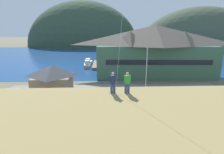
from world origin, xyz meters
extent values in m
plane|color=#66604C|center=(0.00, 0.00, 0.00)|extent=(600.00, 600.00, 0.00)
cube|color=gray|center=(0.00, 5.00, 0.05)|extent=(40.00, 20.00, 0.10)
cube|color=navy|center=(0.00, 60.00, 0.01)|extent=(360.00, 84.00, 0.03)
ellipsoid|color=#334733|center=(-17.62, 121.58, 0.00)|extent=(81.89, 69.05, 64.68)
ellipsoid|color=#42513D|center=(67.76, 109.50, 0.00)|extent=(87.33, 54.31, 54.40)
cube|color=#38604C|center=(10.30, 22.88, 3.71)|extent=(27.71, 11.64, 7.42)
cube|color=black|center=(10.03, 17.71, 4.08)|extent=(23.11, 1.26, 1.10)
pyramid|color=#60564C|center=(10.30, 22.88, 9.73)|extent=(29.40, 12.75, 4.62)
pyramid|color=#60564C|center=(4.09, 21.40, 9.06)|extent=(5.93, 5.93, 3.23)
pyramid|color=#60564C|center=(16.32, 20.77, 9.06)|extent=(5.93, 5.93, 3.23)
cube|color=#756B5B|center=(-10.04, 7.61, 1.93)|extent=(5.80, 5.04, 3.87)
pyramid|color=#47474C|center=(-10.04, 7.61, 4.72)|extent=(6.27, 5.54, 1.70)
cube|color=black|center=(-9.96, 5.15, 1.35)|extent=(1.10, 0.09, 2.71)
cube|color=#70604C|center=(-3.83, 35.76, 0.35)|extent=(3.20, 13.50, 0.70)
cube|color=#A8A399|center=(-7.04, 33.59, 0.45)|extent=(2.15, 5.75, 0.90)
cube|color=#B7B2A8|center=(-7.04, 33.59, 0.98)|extent=(2.09, 5.58, 0.16)
cube|color=silver|center=(-7.02, 33.17, 1.61)|extent=(1.37, 1.77, 1.10)
cube|color=navy|center=(-0.34, 38.44, 0.45)|extent=(2.31, 7.14, 0.90)
cube|color=navy|center=(-0.34, 38.44, 0.98)|extent=(2.24, 6.92, 0.16)
cube|color=silver|center=(-0.35, 37.91, 1.61)|extent=(1.60, 2.14, 1.10)
cube|color=silver|center=(-7.06, 37.17, 0.45)|extent=(2.32, 5.86, 0.90)
cube|color=white|center=(-7.06, 37.17, 0.98)|extent=(2.25, 5.68, 0.16)
cube|color=silver|center=(-7.09, 36.74, 1.61)|extent=(1.43, 1.82, 1.10)
cube|color=#9EA3A8|center=(-16.21, 6.93, 0.82)|extent=(4.24, 1.88, 0.80)
cube|color=gray|center=(-16.36, 6.93, 1.57)|extent=(2.13, 1.64, 0.70)
cube|color=black|center=(-16.36, 6.93, 1.54)|extent=(2.17, 1.67, 0.32)
cylinder|color=black|center=(-14.82, 6.04, 0.42)|extent=(0.64, 0.23, 0.64)
cylinder|color=black|center=(-14.86, 7.88, 0.42)|extent=(0.64, 0.23, 0.64)
cylinder|color=black|center=(-17.55, 5.99, 0.42)|extent=(0.64, 0.23, 0.64)
cylinder|color=black|center=(-17.59, 7.82, 0.42)|extent=(0.64, 0.23, 0.64)
cube|color=#B28923|center=(-2.86, 6.43, 0.82)|extent=(4.20, 1.80, 0.80)
cube|color=olive|center=(-2.71, 6.43, 1.57)|extent=(2.10, 1.60, 0.70)
cube|color=black|center=(-2.71, 6.43, 1.54)|extent=(2.14, 1.63, 0.32)
cylinder|color=black|center=(-4.22, 7.35, 0.42)|extent=(0.64, 0.22, 0.64)
cylinder|color=black|center=(-4.22, 5.51, 0.42)|extent=(0.64, 0.22, 0.64)
cylinder|color=black|center=(-1.49, 7.35, 0.42)|extent=(0.64, 0.22, 0.64)
cylinder|color=black|center=(-1.49, 5.52, 0.42)|extent=(0.64, 0.22, 0.64)
cube|color=black|center=(-7.24, 1.04, 0.82)|extent=(4.33, 2.12, 0.80)
cube|color=black|center=(-7.39, 1.05, 1.57)|extent=(2.22, 1.76, 0.70)
cube|color=black|center=(-7.39, 1.05, 1.54)|extent=(2.26, 1.79, 0.32)
cylinder|color=black|center=(-5.95, 0.02, 0.42)|extent=(0.66, 0.27, 0.64)
cylinder|color=black|center=(-5.81, 1.85, 0.42)|extent=(0.66, 0.27, 0.64)
cylinder|color=black|center=(-8.67, 0.23, 0.42)|extent=(0.66, 0.27, 0.64)
cylinder|color=black|center=(-8.53, 2.06, 0.42)|extent=(0.66, 0.27, 0.64)
cube|color=black|center=(3.05, 0.44, 0.82)|extent=(4.20, 1.81, 0.80)
cube|color=black|center=(2.90, 0.44, 1.57)|extent=(2.10, 1.60, 0.70)
cube|color=black|center=(2.90, 0.44, 1.54)|extent=(2.14, 1.64, 0.32)
cylinder|color=black|center=(4.41, -0.48, 0.42)|extent=(0.64, 0.22, 0.64)
cylinder|color=black|center=(4.41, 1.36, 0.42)|extent=(0.64, 0.22, 0.64)
cylinder|color=black|center=(1.68, -0.47, 0.42)|extent=(0.64, 0.22, 0.64)
cylinder|color=black|center=(1.68, 1.36, 0.42)|extent=(0.64, 0.22, 0.64)
cylinder|color=black|center=(13.05, 1.22, 0.42)|extent=(0.65, 0.24, 0.64)
cube|color=silver|center=(-1.88, 0.86, 0.82)|extent=(4.35, 2.19, 0.80)
cube|color=beige|center=(-2.03, 0.85, 1.57)|extent=(2.24, 1.79, 0.70)
cube|color=black|center=(-2.03, 0.85, 1.54)|extent=(2.29, 1.83, 0.32)
cylinder|color=black|center=(-0.43, 0.08, 0.42)|extent=(0.66, 0.28, 0.64)
cylinder|color=black|center=(-0.60, 1.90, 0.42)|extent=(0.66, 0.28, 0.64)
cylinder|color=black|center=(-3.15, -0.18, 0.42)|extent=(0.66, 0.28, 0.64)
cylinder|color=black|center=(-3.32, 1.65, 0.42)|extent=(0.66, 0.28, 0.64)
cube|color=black|center=(11.22, 6.43, 0.82)|extent=(4.26, 1.94, 0.80)
cube|color=black|center=(11.37, 6.42, 1.57)|extent=(2.15, 1.67, 0.70)
cube|color=black|center=(11.37, 6.42, 1.54)|extent=(2.19, 1.70, 0.32)
cylinder|color=black|center=(9.88, 7.39, 0.42)|extent=(0.65, 0.24, 0.64)
cylinder|color=black|center=(9.82, 5.55, 0.42)|extent=(0.65, 0.24, 0.64)
cylinder|color=black|center=(12.61, 7.30, 0.42)|extent=(0.65, 0.24, 0.64)
cylinder|color=black|center=(12.55, 5.46, 0.42)|extent=(0.65, 0.24, 0.64)
cylinder|color=#ADADB2|center=(5.56, 10.50, 4.04)|extent=(0.16, 0.16, 7.88)
cube|color=#4C4C51|center=(5.56, 10.85, 7.88)|extent=(0.24, 0.70, 0.20)
cylinder|color=#384770|center=(-1.27, -6.28, 6.24)|extent=(0.20, 0.20, 0.82)
cylinder|color=#384770|center=(-1.05, -6.27, 6.24)|extent=(0.20, 0.20, 0.82)
cylinder|color=navy|center=(-1.16, -6.27, 6.97)|extent=(0.40, 0.40, 0.64)
sphere|color=tan|center=(-1.16, -6.27, 7.45)|extent=(0.24, 0.24, 0.24)
cylinder|color=navy|center=(-0.99, -6.08, 7.47)|extent=(0.16, 0.56, 0.43)
cylinder|color=navy|center=(-1.38, -6.29, 7.04)|extent=(0.11, 0.11, 0.60)
cylinder|color=#384770|center=(-0.12, -6.30, 6.24)|extent=(0.20, 0.20, 0.82)
cylinder|color=#384770|center=(0.10, -6.31, 6.24)|extent=(0.20, 0.20, 0.82)
cylinder|color=green|center=(-0.01, -6.30, 6.97)|extent=(0.40, 0.40, 0.64)
sphere|color=tan|center=(-0.01, -6.30, 7.45)|extent=(0.24, 0.24, 0.24)
cylinder|color=green|center=(-0.23, -6.29, 7.04)|extent=(0.11, 0.11, 0.60)
cylinder|color=green|center=(0.21, -6.31, 7.04)|extent=(0.11, 0.11, 0.60)
cylinder|color=silver|center=(-0.28, -4.38, 12.05)|extent=(1.28, 3.31, 12.44)
camera|label=1|loc=(-1.80, -19.92, 10.75)|focal=28.60mm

